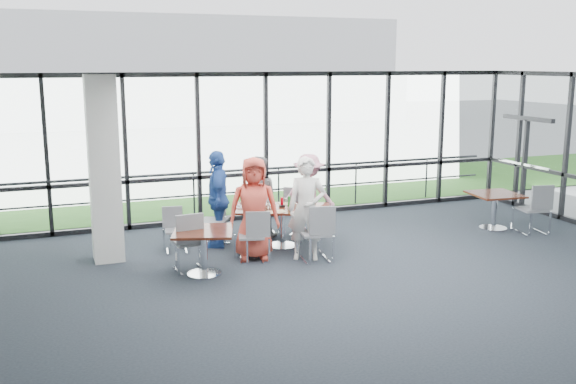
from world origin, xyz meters
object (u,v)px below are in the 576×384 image
object	(u,v)px
chair_main_fr	(302,212)
chair_main_end	(214,221)
side_table_left	(203,236)
chair_spare_r	(532,209)
chair_main_nr	(315,233)
chair_spare_la	(189,242)
diner_far_left	(258,197)
diner_near_left	(254,208)
chair_spare_lb	(176,231)
side_table_right	(495,198)
diner_near_right	(307,209)
diner_end	(218,198)
chair_main_nl	(252,236)
main_table	(282,215)
structural_column	(104,169)
diner_far_right	(309,195)
chair_main_fl	(264,211)

from	to	relation	value
chair_main_fr	chair_main_end	distance (m)	1.89
side_table_left	chair_spare_r	distance (m)	6.78
chair_main_nr	chair_spare_la	size ratio (longest dim) A/B	1.00
diner_far_left	diner_near_left	bearing A→B (deg)	92.17
diner_far_left	chair_spare_r	world-z (taller)	diner_far_left
chair_main_end	chair_spare_lb	world-z (taller)	chair_main_end
side_table_left	side_table_right	distance (m)	6.35
chair_spare_r	diner_near_right	bearing A→B (deg)	-169.27
diner_end	chair_main_nr	world-z (taller)	diner_end
chair_main_nl	chair_spare_lb	distance (m)	1.51
main_table	chair_main_nl	world-z (taller)	chair_main_nl
diner_far_left	diner_end	distance (m)	0.96
side_table_left	chair_spare_r	bearing A→B (deg)	1.62
diner_far_left	diner_near_right	bearing A→B (deg)	124.16
structural_column	diner_end	bearing A→B (deg)	5.60
diner_near_right	diner_far_right	size ratio (longest dim) A/B	1.10
chair_main_nr	chair_spare_r	world-z (taller)	chair_spare_r
side_table_right	diner_end	bearing A→B (deg)	171.53
chair_main_fl	diner_near_left	bearing A→B (deg)	73.21
chair_main_nr	chair_main_fl	bearing A→B (deg)	107.34
diner_near_right	chair_spare_la	size ratio (longest dim) A/B	1.84
main_table	chair_main_fl	bearing A→B (deg)	115.10
diner_far_right	chair_main_end	size ratio (longest dim) A/B	1.66
chair_main_nl	chair_spare_la	size ratio (longest dim) A/B	0.91
diner_near_right	diner_far_left	world-z (taller)	diner_near_right
diner_near_right	chair_main_fr	size ratio (longest dim) A/B	1.98
chair_spare_r	chair_spare_la	bearing A→B (deg)	-169.80
side_table_left	chair_spare_la	size ratio (longest dim) A/B	1.20
structural_column	chair_main_nr	bearing A→B (deg)	-21.65
structural_column	diner_near_left	world-z (taller)	structural_column
chair_spare_lb	chair_main_end	bearing A→B (deg)	-165.66
chair_main_end	chair_main_nr	bearing A→B (deg)	74.39
chair_main_fl	main_table	bearing A→B (deg)	101.26
chair_main_nr	chair_main_fr	xyz separation A→B (m)	(0.45, 1.69, -0.03)
structural_column	diner_end	world-z (taller)	structural_column
chair_main_nl	diner_end	bearing A→B (deg)	120.09
diner_near_left	diner_end	bearing A→B (deg)	122.25
chair_spare_r	main_table	bearing A→B (deg)	-179.00
diner_far_left	main_table	bearing A→B (deg)	126.38
chair_spare_la	chair_main_nr	bearing A→B (deg)	-11.84
chair_main_fl	structural_column	bearing A→B (deg)	19.59
chair_main_nl	chair_main_nr	distance (m)	1.10
chair_main_nl	chair_spare_la	bearing A→B (deg)	-156.74
main_table	side_table_left	size ratio (longest dim) A/B	1.70
chair_spare_lb	diner_near_right	bearing A→B (deg)	157.29
diner_far_left	chair_main_fl	bearing A→B (deg)	-132.60
side_table_left	diner_near_left	bearing A→B (deg)	28.89
diner_near_right	chair_main_nl	bearing A→B (deg)	-169.55
chair_main_nr	chair_spare_la	distance (m)	2.17
chair_main_nr	diner_far_left	bearing A→B (deg)	112.24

